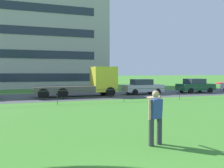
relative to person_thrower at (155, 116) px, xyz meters
The scene contains 8 objects.
street_strip 15.18m from the person_thrower, 98.23° to the left, with size 80.00×7.35×0.01m, color #4C4C51.
park_fence 10.02m from the person_thrower, 102.51° to the left, with size 29.55×0.04×1.00m.
person_thrower is the anchor object (origin of this frame).
frisbee 3.38m from the person_thrower, 14.17° to the left, with size 0.28×0.28×0.09m.
flatbed_truck_center 14.30m from the person_thrower, 86.19° to the left, with size 7.35×2.55×2.75m.
car_silver_right 16.04m from the person_thrower, 65.53° to the left, with size 4.01×1.83×1.54m.
car_dark_green_left 19.24m from the person_thrower, 48.13° to the left, with size 4.02×1.85×1.54m.
apartment_building_background 32.78m from the person_thrower, 104.74° to the left, with size 29.75×10.94×15.85m.
Camera 1 is at (-1.17, -2.11, 2.22)m, focal length 35.92 mm.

